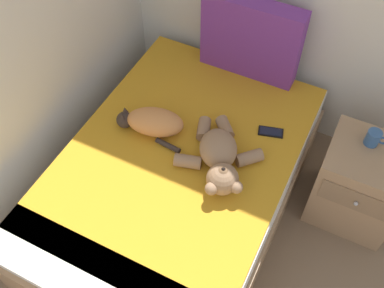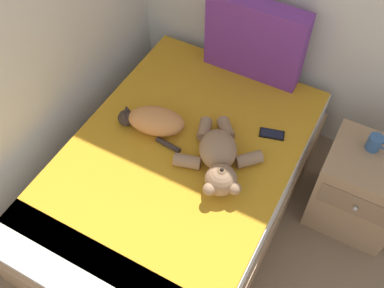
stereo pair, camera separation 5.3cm
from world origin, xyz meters
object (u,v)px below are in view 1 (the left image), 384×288
Objects in this scene: teddy_bear at (219,158)px; mug at (373,138)px; cat at (152,122)px; bed at (178,183)px; cell_phone at (271,132)px; patterned_cushion at (251,39)px; nightstand at (359,184)px.

teddy_bear reaches higher than mug.
cat is 3.68× the size of mug.
cell_phone is (0.41, 0.42, 0.27)m from bed.
bed is 2.97× the size of patterned_cushion.
teddy_bear is at bearing -79.02° from patterned_cushion.
teddy_bear is at bearing 12.50° from bed.
teddy_bear reaches higher than bed.
cat reaches higher than bed.
mug is (1.19, 0.41, 0.05)m from cat.
patterned_cushion is at bearing 84.62° from bed.
patterned_cushion reaches higher than bed.
bed is 0.42m from teddy_bear.
cell_phone is at bearing -176.22° from nightstand.
cat is 0.47m from teddy_bear.
cat is at bearing -164.77° from nightstand.
mug reaches higher than cat.
bed is 15.84× the size of mug.
teddy_bear is (0.24, 0.05, 0.34)m from bed.
patterned_cushion reaches higher than mug.
cell_phone is at bearing 24.74° from cat.
mug reaches higher than bed.
cat is at bearing -112.62° from patterned_cushion.
patterned_cushion is 5.33× the size of mug.
bed is at bearing -151.17° from mug.
patterned_cushion is 0.61m from cell_phone.
cat reaches higher than cell_phone.
bed is at bearing -134.86° from cell_phone.
cat is 0.78× the size of teddy_bear.
patterned_cushion is at bearing 159.38° from mug.
mug is at bearing 33.36° from teddy_bear.
cat reaches higher than nightstand.
nightstand is at bearing 24.46° from bed.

